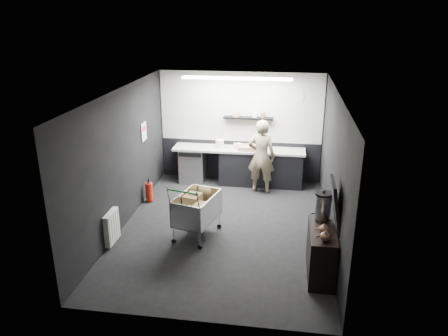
# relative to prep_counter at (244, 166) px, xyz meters

# --- Properties ---
(floor) EXTENTS (5.50, 5.50, 0.00)m
(floor) POSITION_rel_prep_counter_xyz_m (-0.14, -2.42, -0.46)
(floor) COLOR black
(floor) RESTS_ON ground
(ceiling) EXTENTS (5.50, 5.50, 0.00)m
(ceiling) POSITION_rel_prep_counter_xyz_m (-0.14, -2.42, 2.24)
(ceiling) COLOR white
(ceiling) RESTS_ON wall_back
(wall_back) EXTENTS (5.50, 0.00, 5.50)m
(wall_back) POSITION_rel_prep_counter_xyz_m (-0.14, 0.33, 0.89)
(wall_back) COLOR black
(wall_back) RESTS_ON floor
(wall_front) EXTENTS (5.50, 0.00, 5.50)m
(wall_front) POSITION_rel_prep_counter_xyz_m (-0.14, -5.17, 0.89)
(wall_front) COLOR black
(wall_front) RESTS_ON floor
(wall_left) EXTENTS (0.00, 5.50, 5.50)m
(wall_left) POSITION_rel_prep_counter_xyz_m (-2.14, -2.42, 0.89)
(wall_left) COLOR black
(wall_left) RESTS_ON floor
(wall_right) EXTENTS (0.00, 5.50, 5.50)m
(wall_right) POSITION_rel_prep_counter_xyz_m (1.86, -2.42, 0.89)
(wall_right) COLOR black
(wall_right) RESTS_ON floor
(kitchen_wall_panel) EXTENTS (3.95, 0.02, 1.70)m
(kitchen_wall_panel) POSITION_rel_prep_counter_xyz_m (-0.14, 0.31, 1.39)
(kitchen_wall_panel) COLOR beige
(kitchen_wall_panel) RESTS_ON wall_back
(dado_panel) EXTENTS (3.95, 0.02, 1.00)m
(dado_panel) POSITION_rel_prep_counter_xyz_m (-0.14, 0.31, 0.04)
(dado_panel) COLOR black
(dado_panel) RESTS_ON wall_back
(floating_shelf) EXTENTS (1.20, 0.22, 0.04)m
(floating_shelf) POSITION_rel_prep_counter_xyz_m (0.06, 0.20, 1.16)
(floating_shelf) COLOR black
(floating_shelf) RESTS_ON wall_back
(wall_clock) EXTENTS (0.20, 0.03, 0.20)m
(wall_clock) POSITION_rel_prep_counter_xyz_m (1.26, 0.30, 1.69)
(wall_clock) COLOR silver
(wall_clock) RESTS_ON wall_back
(poster) EXTENTS (0.02, 0.30, 0.40)m
(poster) POSITION_rel_prep_counter_xyz_m (-2.12, -1.12, 1.09)
(poster) COLOR white
(poster) RESTS_ON wall_left
(poster_red_band) EXTENTS (0.02, 0.22, 0.10)m
(poster_red_band) POSITION_rel_prep_counter_xyz_m (-2.11, -1.12, 1.16)
(poster_red_band) COLOR red
(poster_red_band) RESTS_ON poster
(radiator) EXTENTS (0.10, 0.50, 0.60)m
(radiator) POSITION_rel_prep_counter_xyz_m (-2.08, -3.32, -0.11)
(radiator) COLOR silver
(radiator) RESTS_ON wall_left
(ceiling_strip) EXTENTS (2.40, 0.20, 0.04)m
(ceiling_strip) POSITION_rel_prep_counter_xyz_m (-0.14, -0.57, 2.21)
(ceiling_strip) COLOR white
(ceiling_strip) RESTS_ON ceiling
(prep_counter) EXTENTS (3.20, 0.61, 0.90)m
(prep_counter) POSITION_rel_prep_counter_xyz_m (0.00, 0.00, 0.00)
(prep_counter) COLOR black
(prep_counter) RESTS_ON floor
(person) EXTENTS (0.68, 0.49, 1.75)m
(person) POSITION_rel_prep_counter_xyz_m (0.44, -0.45, 0.42)
(person) COLOR #BDB596
(person) RESTS_ON floor
(shopping_cart) EXTENTS (0.86, 1.17, 1.14)m
(shopping_cart) POSITION_rel_prep_counter_xyz_m (-0.61, -2.78, 0.09)
(shopping_cart) COLOR silver
(shopping_cart) RESTS_ON floor
(sideboard) EXTENTS (0.46, 1.09, 1.63)m
(sideboard) POSITION_rel_prep_counter_xyz_m (1.65, -3.71, 0.07)
(sideboard) COLOR black
(sideboard) RESTS_ON floor
(fire_extinguisher) EXTENTS (0.16, 0.16, 0.52)m
(fire_extinguisher) POSITION_rel_prep_counter_xyz_m (-1.99, -1.39, -0.21)
(fire_extinguisher) COLOR red
(fire_extinguisher) RESTS_ON floor
(cardboard_box) EXTENTS (0.50, 0.39, 0.10)m
(cardboard_box) POSITION_rel_prep_counter_xyz_m (0.12, -0.05, 0.49)
(cardboard_box) COLOR #AA7D5B
(cardboard_box) RESTS_ON prep_counter
(pink_tub) EXTENTS (0.20, 0.20, 0.20)m
(pink_tub) POSITION_rel_prep_counter_xyz_m (-0.60, 0.00, 0.54)
(pink_tub) COLOR white
(pink_tub) RESTS_ON prep_counter
(white_container) EXTENTS (0.20, 0.18, 0.14)m
(white_container) POSITION_rel_prep_counter_xyz_m (-0.16, -0.05, 0.51)
(white_container) COLOR silver
(white_container) RESTS_ON prep_counter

